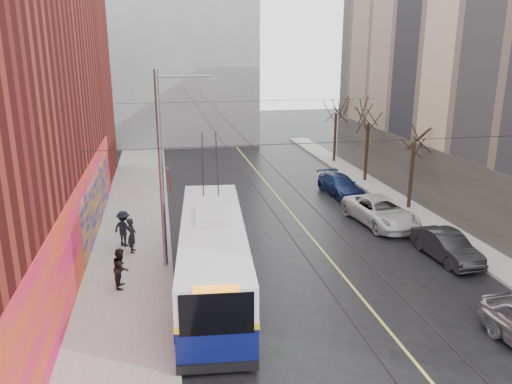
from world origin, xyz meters
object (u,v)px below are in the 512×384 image
tree_far (336,105)px  parked_car_c (381,211)px  tree_mid (369,113)px  trolleybus (213,254)px  streetlight_pole (165,166)px  following_car (211,209)px  parked_car_b (447,246)px  pedestrian_a (132,235)px  tree_near (415,132)px  pedestrian_b (121,268)px  pedestrian_c (124,229)px  parked_car_d (340,185)px

tree_far → parked_car_c: (-2.95, -16.24, -4.37)m
tree_mid → trolleybus: bearing=-130.6°
streetlight_pole → trolleybus: (1.79, -2.56, -3.25)m
trolleybus → following_car: size_ratio=3.06×
tree_mid → parked_car_b: bearing=-97.8°
parked_car_c → pedestrian_a: (-13.93, -1.88, 0.26)m
parked_car_b → pedestrian_a: (-14.87, 3.49, 0.33)m
tree_near → parked_car_b: bearing=-104.7°
streetlight_pole → pedestrian_b: bearing=-136.6°
tree_mid → pedestrian_b: size_ratio=3.90×
following_car → parked_car_c: bearing=-25.1°
following_car → tree_near: bearing=-11.5°
tree_far → tree_near: bearing=-90.0°
tree_mid → parked_car_c: tree_mid is taller
tree_near → trolleybus: (-13.35, -8.56, -3.38)m
trolleybus → following_car: trolleybus is taller
parked_car_b → parked_car_c: 5.45m
pedestrian_a → pedestrian_c: (-0.44, 0.89, 0.05)m
parked_car_b → parked_car_d: 11.74m
pedestrian_a → pedestrian_b: bearing=-179.5°
parked_car_b → pedestrian_b: size_ratio=2.45×
following_car → pedestrian_a: pedestrian_a is taller
following_car → parked_car_b: bearing=-47.0°
parked_car_d → pedestrian_b: pedestrian_b is taller
streetlight_pole → trolleybus: size_ratio=0.73×
trolleybus → streetlight_pole: bearing=130.0°
parked_car_c → pedestrian_c: (-14.36, -0.99, 0.31)m
tree_far → trolleybus: 26.45m
pedestrian_b → tree_far: bearing=-32.1°
trolleybus → parked_car_d: (10.26, 12.65, -0.92)m
tree_mid → pedestrian_c: size_ratio=3.61×
streetlight_pole → pedestrian_a: streetlight_pole is taller
trolleybus → parked_car_b: trolleybus is taller
streetlight_pole → tree_mid: 19.96m
tree_near → following_car: size_ratio=1.59×
pedestrian_a → pedestrian_b: (-0.28, -3.78, -0.02)m
tree_near → pedestrian_b: bearing=-155.3°
streetlight_pole → trolleybus: bearing=-55.1°
tree_far → pedestrian_c: 24.76m
tree_near → parked_car_c: 5.60m
tree_far → following_car: (-12.51, -13.64, -4.46)m
tree_near → parked_car_b: tree_near is taller
tree_near → tree_far: (0.00, 14.00, 0.17)m
following_car → pedestrian_a: bearing=-144.1°
tree_far → pedestrian_a: size_ratio=3.75×
tree_near → parked_car_b: size_ratio=1.53×
pedestrian_a → streetlight_pole: bearing=-132.6°
following_car → tree_far: bearing=37.6°
streetlight_pole → tree_far: 25.09m
parked_car_c → parked_car_d: bearing=84.6°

